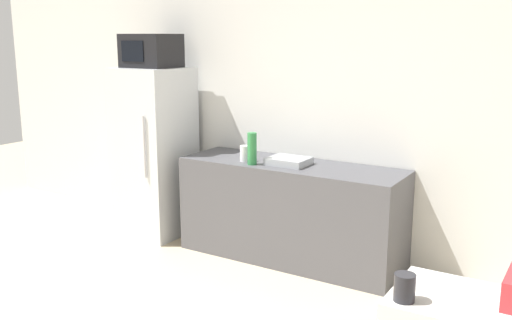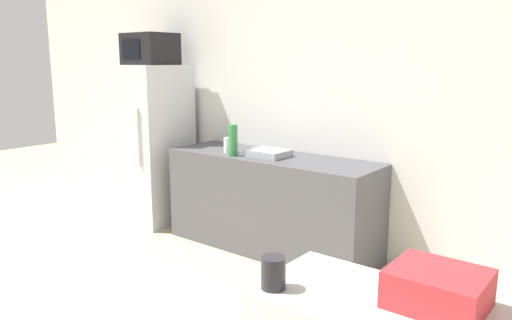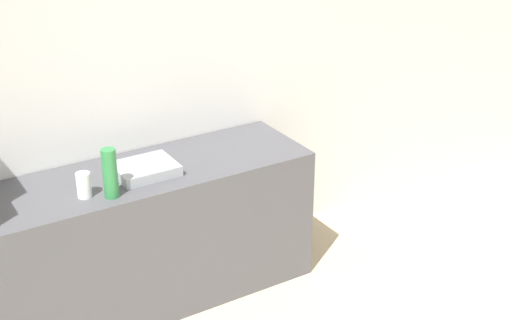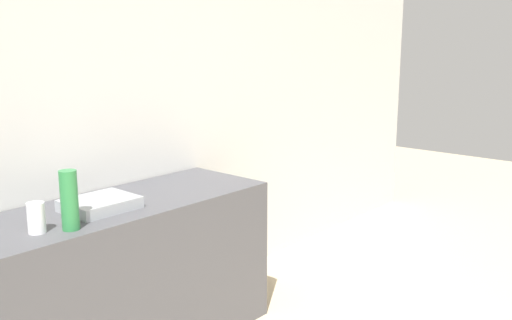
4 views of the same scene
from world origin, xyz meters
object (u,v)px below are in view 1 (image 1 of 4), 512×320
at_px(bottle_tall, 252,149).
at_px(jar, 405,288).
at_px(bottle_short, 244,153).
at_px(refrigerator, 155,152).
at_px(microwave, 151,51).

height_order(bottle_tall, jar, bottle_tall).
bearing_deg(bottle_short, refrigerator, 177.50).
relative_size(bottle_short, jar, 1.34).
distance_m(bottle_tall, bottle_short, 0.16).
relative_size(microwave, bottle_tall, 1.76).
relative_size(refrigerator, microwave, 3.39).
distance_m(bottle_tall, jar, 2.90).
xyz_separation_m(refrigerator, bottle_short, (1.09, -0.05, 0.11)).
height_order(microwave, jar, microwave).
relative_size(refrigerator, bottle_short, 11.77).
bearing_deg(bottle_tall, microwave, 174.33).
bearing_deg(jar, refrigerator, 145.10).
bearing_deg(bottle_tall, jar, -46.71).
bearing_deg(bottle_short, bottle_tall, -30.47).
distance_m(refrigerator, microwave, 0.99).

